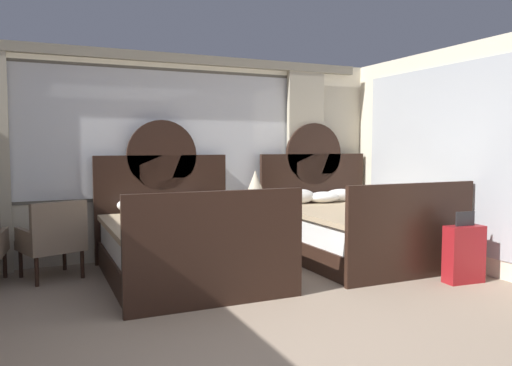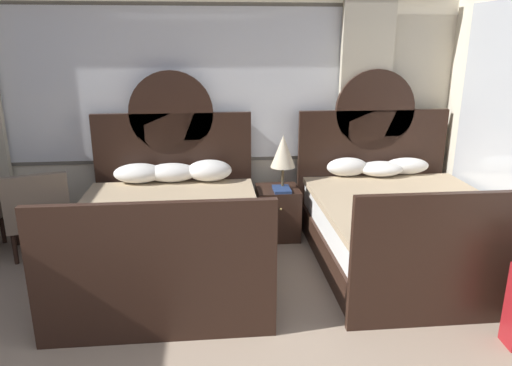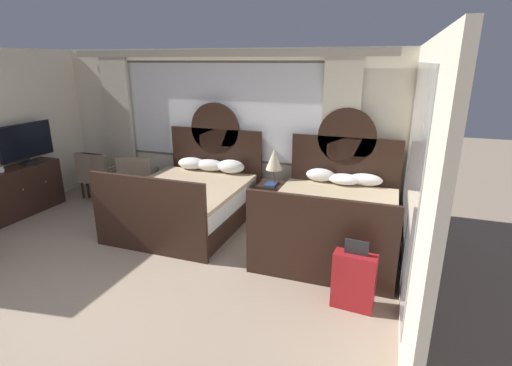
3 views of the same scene
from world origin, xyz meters
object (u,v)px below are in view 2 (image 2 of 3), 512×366
at_px(bed_near_window, 169,232).
at_px(bed_near_mirror, 402,224).
at_px(nightstand_between_beds, 278,212).
at_px(armchair_by_window_left, 38,210).
at_px(book_on_nightstand, 282,189).
at_px(table_lamp_on_nightstand, 283,152).

distance_m(bed_near_window, bed_near_mirror, 2.27).
xyz_separation_m(nightstand_between_beds, armchair_by_window_left, (-2.48, -0.19, 0.18)).
bearing_deg(nightstand_between_beds, bed_near_mirror, -32.21).
distance_m(bed_near_window, book_on_nightstand, 1.33).
xyz_separation_m(bed_near_mirror, book_on_nightstand, (-1.11, 0.62, 0.20)).
bearing_deg(nightstand_between_beds, book_on_nightstand, -73.51).
distance_m(book_on_nightstand, armchair_by_window_left, 2.51).
bearing_deg(bed_near_mirror, table_lamp_on_nightstand, 147.33).
bearing_deg(table_lamp_on_nightstand, bed_near_window, -149.70).
relative_size(nightstand_between_beds, table_lamp_on_nightstand, 0.96).
bearing_deg(book_on_nightstand, bed_near_mirror, -29.37).
relative_size(nightstand_between_beds, book_on_nightstand, 2.18).
bearing_deg(bed_near_mirror, bed_near_window, 179.80).
xyz_separation_m(bed_near_mirror, armchair_by_window_left, (-3.62, 0.53, 0.08)).
bearing_deg(nightstand_between_beds, table_lamp_on_nightstand, -20.28).
bearing_deg(armchair_by_window_left, bed_near_mirror, -8.31).
distance_m(bed_near_mirror, book_on_nightstand, 1.29).
xyz_separation_m(table_lamp_on_nightstand, armchair_by_window_left, (-2.53, -0.17, -0.51)).
distance_m(bed_near_mirror, table_lamp_on_nightstand, 1.42).
bearing_deg(book_on_nightstand, armchair_by_window_left, -177.82).
distance_m(table_lamp_on_nightstand, armchair_by_window_left, 2.58).
relative_size(bed_near_window, table_lamp_on_nightstand, 3.70).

